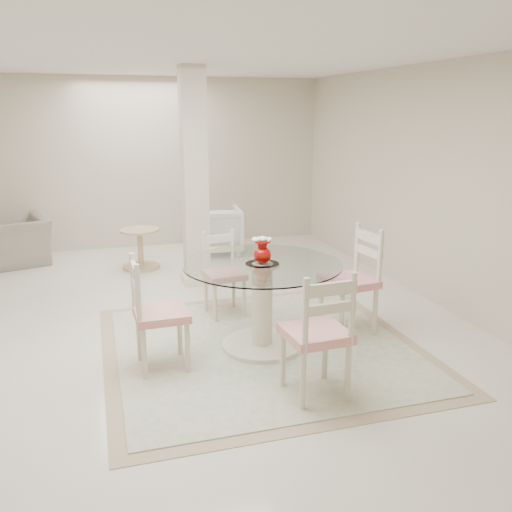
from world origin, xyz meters
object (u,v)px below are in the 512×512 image
object	(u,v)px
dining_table	(262,306)
dining_chair_west	(152,306)
dining_chair_east	(356,272)
recliner_taupe	(9,242)
armchair_white	(215,230)
red_vase	(262,251)
side_table	(141,250)
dining_chair_north	(222,267)
column	(194,179)
dining_chair_south	(320,326)

from	to	relation	value
dining_table	dining_chair_west	xyz separation A→B (m)	(-1.01, -0.14, 0.16)
dining_chair_east	recliner_taupe	xyz separation A→B (m)	(-3.66, 3.63, -0.28)
dining_chair_west	armchair_white	bearing A→B (deg)	-21.73
red_vase	dining_chair_east	xyz separation A→B (m)	(1.02, 0.14, -0.33)
dining_chair_west	recliner_taupe	world-z (taller)	dining_chair_west
dining_chair_east	side_table	world-z (taller)	dining_chair_east
side_table	dining_chair_north	bearing A→B (deg)	-71.20
dining_chair_east	column	bearing A→B (deg)	-156.72
column	side_table	world-z (taller)	column
dining_chair_east	side_table	bearing A→B (deg)	-154.85
red_vase	dining_chair_south	bearing A→B (deg)	-82.24
dining_chair_north	armchair_white	size ratio (longest dim) A/B	1.25
dining_chair_north	armchair_white	xyz separation A→B (m)	(0.50, 2.60, -0.16)
dining_chair_west	red_vase	bearing A→B (deg)	-83.81
dining_table	armchair_white	size ratio (longest dim) A/B	1.80
dining_chair_south	armchair_white	world-z (taller)	dining_chair_south
dining_chair_east	armchair_white	bearing A→B (deg)	-176.50
dining_chair_north	dining_chair_west	world-z (taller)	dining_chair_west
dining_chair_north	dining_chair_west	distance (m)	1.44
recliner_taupe	side_table	xyz separation A→B (m)	(1.80, -0.69, -0.08)
red_vase	side_table	world-z (taller)	red_vase
dining_table	dining_chair_east	distance (m)	1.05
dining_table	dining_chair_east	size ratio (longest dim) A/B	1.22
dining_chair_north	recliner_taupe	distance (m)	3.73
red_vase	column	bearing A→B (deg)	95.22
red_vase	armchair_white	world-z (taller)	red_vase
side_table	dining_table	bearing A→B (deg)	-74.62
red_vase	recliner_taupe	distance (m)	4.64
dining_chair_north	dining_chair_south	xyz separation A→B (m)	(0.28, -2.02, 0.08)
column	red_vase	world-z (taller)	column
red_vase	dining_chair_east	distance (m)	1.08
column	dining_chair_south	distance (m)	3.32
column	side_table	xyz separation A→B (m)	(-0.64, 0.87, -1.09)
red_vase	armchair_white	distance (m)	3.67
dining_chair_east	dining_chair_south	world-z (taller)	dining_chair_east
red_vase	dining_chair_north	size ratio (longest dim) A/B	0.24
dining_chair_east	dining_chair_north	world-z (taller)	dining_chair_east
dining_chair_east	armchair_white	world-z (taller)	dining_chair_east
dining_table	red_vase	bearing A→B (deg)	84.29
dining_chair_east	dining_chair_west	size ratio (longest dim) A/B	1.07
dining_chair_east	dining_chair_north	distance (m)	1.45
dining_chair_north	side_table	bearing A→B (deg)	102.92
red_vase	dining_chair_east	bearing A→B (deg)	7.91
dining_chair_west	dining_chair_south	xyz separation A→B (m)	(1.15, -0.88, 0.02)
dining_chair_north	dining_chair_south	distance (m)	2.04
column	dining_table	xyz separation A→B (m)	(0.20, -2.21, -0.93)
dining_table	side_table	size ratio (longest dim) A/B	2.55
dining_table	recliner_taupe	size ratio (longest dim) A/B	1.36
dining_table	dining_chair_north	bearing A→B (deg)	97.99
dining_chair_east	dining_chair_north	bearing A→B (deg)	-133.92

